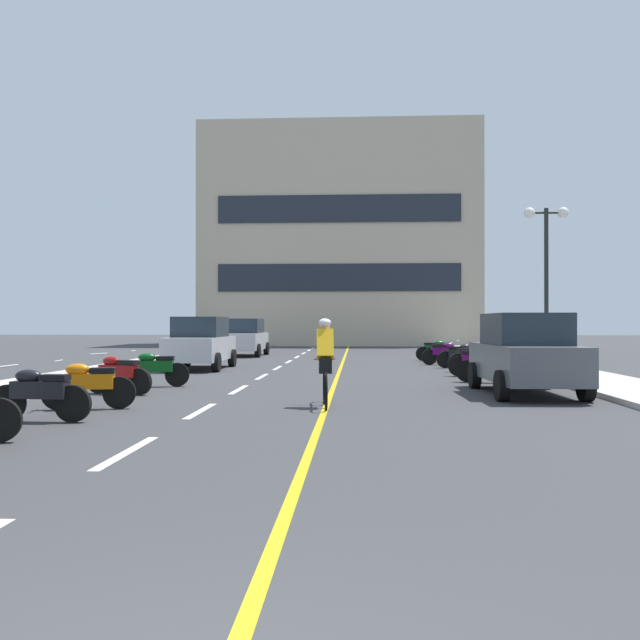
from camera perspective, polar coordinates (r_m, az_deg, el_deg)
The scene contains 32 objects.
ground_plane at distance 23.40m, azimuth 1.04°, elevation -4.19°, with size 140.00×140.00×0.00m, color #38383A.
curb_left at distance 27.58m, azimuth -13.88°, elevation -3.46°, with size 2.40×72.00×0.12m, color #B7B2A8.
curb_right at distance 27.13m, azimuth 16.69°, elevation -3.51°, with size 2.40×72.00×0.12m, color #B7B2A8.
lane_dash_1 at distance 8.95m, azimuth -15.75°, elevation -10.52°, with size 0.14×2.20×0.01m, color silver.
lane_dash_2 at distance 12.75m, azimuth -9.88°, elevation -7.44°, with size 0.14×2.20×0.01m, color silver.
lane_dash_3 at distance 16.65m, azimuth -6.77°, elevation -5.76°, with size 0.14×2.20×0.01m, color silver.
lane_dash_4 at distance 20.59m, azimuth -4.86°, elevation -4.71°, with size 0.14×2.20×0.01m, color silver.
lane_dash_5 at distance 24.55m, azimuth -3.56°, elevation -4.00°, with size 0.14×2.20×0.01m, color silver.
lane_dash_6 at distance 28.52m, azimuth -2.62°, elevation -3.48°, with size 0.14×2.20×0.01m, color silver.
lane_dash_7 at distance 32.49m, azimuth -1.92°, elevation -3.09°, with size 0.14×2.20×0.01m, color silver.
lane_dash_8 at distance 36.48m, azimuth -1.37°, elevation -2.78°, with size 0.14×2.20×0.01m, color silver.
lane_dash_9 at distance 40.46m, azimuth -0.92°, elevation -2.53°, with size 0.14×2.20×0.01m, color silver.
lane_dash_10 at distance 44.45m, azimuth -0.56°, elevation -2.33°, with size 0.14×2.20×0.01m, color silver.
lane_dash_11 at distance 48.44m, azimuth -0.26°, elevation -2.16°, with size 0.14×2.20×0.01m, color silver.
centre_line_yellow at distance 26.39m, azimuth 1.82°, elevation -3.74°, with size 0.12×66.00×0.01m, color gold.
office_building at distance 52.25m, azimuth 1.68°, elevation 6.70°, with size 19.99×9.15×15.88m.
street_lamp_mid at distance 23.93m, azimuth 18.30°, elevation 5.47°, with size 1.46×0.36×5.31m.
parked_car_near at distance 16.05m, azimuth 16.68°, elevation -2.69°, with size 2.01×4.25×1.82m.
parked_car_mid at distance 24.22m, azimuth -9.90°, elevation -1.88°, with size 1.93×4.21×1.82m.
parked_car_far at distance 33.62m, azimuth -6.25°, elevation -1.43°, with size 1.96×4.22×1.82m.
motorcycle_3 at distance 12.03m, azimuth -22.30°, elevation -5.61°, with size 1.70×0.60×0.92m.
motorcycle_4 at distance 13.45m, azimuth -18.72°, elevation -5.05°, with size 1.69×0.61×0.92m.
motorcycle_5 at distance 16.08m, azimuth -16.43°, elevation -4.27°, with size 1.65×0.76×0.92m.
motorcycle_6 at distance 17.73m, azimuth -13.59°, elevation -3.90°, with size 1.70×0.60×0.92m.
motorcycle_7 at distance 18.97m, azimuth 13.82°, elevation -3.66°, with size 1.67×0.71×0.92m.
motorcycle_8 at distance 21.07m, azimuth 12.96°, elevation -3.32°, with size 1.70×0.60×0.92m.
motorcycle_9 at distance 23.10m, azimuth 12.51°, elevation -3.06°, with size 1.64×0.80×0.92m.
motorcycle_10 at distance 25.03m, azimuth 11.59°, elevation -2.84°, with size 1.69×0.60×0.92m.
motorcycle_11 at distance 26.74m, azimuth 10.25°, elevation -2.68°, with size 1.70×0.60×0.92m.
motorcycle_12 at distance 28.34m, azimuth 10.27°, elevation -2.54°, with size 1.67×0.68×0.92m.
motorcycle_13 at distance 29.74m, azimuth 9.57°, elevation -2.44°, with size 1.68×0.67×0.92m.
cyclist_rider at distance 13.13m, azimuth 0.43°, elevation -3.37°, with size 0.42×1.77×1.71m.
Camera 1 is at (0.84, -2.33, 1.60)m, focal length 38.49 mm.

